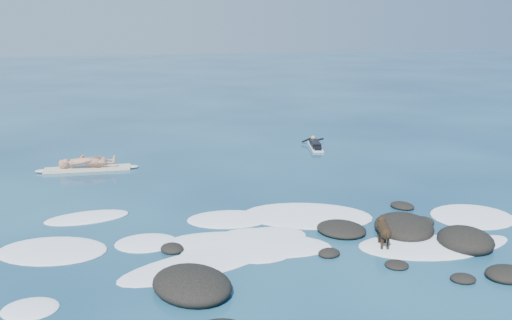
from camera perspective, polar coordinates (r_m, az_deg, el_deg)
name	(u,v)px	position (r m, az deg, el deg)	size (l,w,h in m)	color
ground	(295,230)	(14.68, 3.90, -7.02)	(160.00, 160.00, 0.00)	#0A2642
reef_rocks	(354,251)	(13.30, 9.80, -8.93)	(11.79, 6.23, 0.56)	black
breaking_foam	(272,236)	(14.24, 1.64, -7.63)	(13.53, 6.22, 0.12)	white
standing_surfer_rig	(86,148)	(21.08, -16.63, 1.13)	(3.60, 0.87, 2.04)	beige
paddling_surfer_rig	(315,145)	(24.14, 5.92, 1.54)	(1.12, 2.18, 0.38)	silver
dog	(384,229)	(13.77, 12.66, -6.79)	(0.49, 1.03, 0.67)	black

